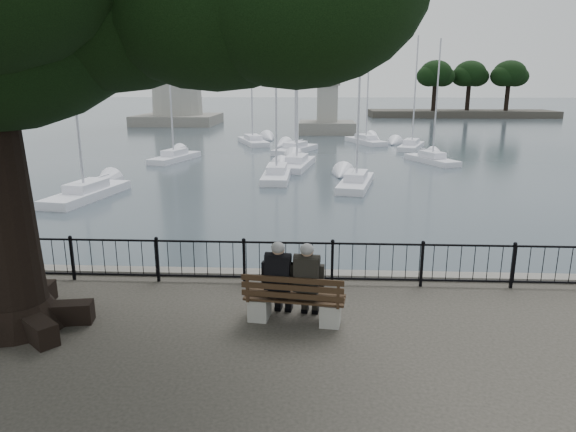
# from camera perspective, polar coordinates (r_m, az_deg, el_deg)

# --- Properties ---
(harbor) EXTENTS (260.00, 260.00, 1.20)m
(harbor) POSITION_cam_1_polar(r_m,az_deg,el_deg) (12.50, 0.12, -8.78)
(harbor) COLOR #68645E
(harbor) RESTS_ON ground
(railing) EXTENTS (22.06, 0.06, 1.00)m
(railing) POSITION_cam_1_polar(r_m,az_deg,el_deg) (11.65, 0.00, -4.96)
(railing) COLOR black
(railing) RESTS_ON ground
(bench) EXTENTS (1.98, 0.82, 1.01)m
(bench) POSITION_cam_1_polar(r_m,az_deg,el_deg) (9.92, 0.69, -9.83)
(bench) COLOR gray
(bench) RESTS_ON ground
(person_left) EXTENTS (0.51, 0.83, 1.60)m
(person_left) POSITION_cam_1_polar(r_m,az_deg,el_deg) (9.92, -0.92, -7.41)
(person_left) COLOR black
(person_left) RESTS_ON ground
(person_right) EXTENTS (0.51, 0.83, 1.60)m
(person_right) POSITION_cam_1_polar(r_m,az_deg,el_deg) (9.84, 2.21, -7.62)
(person_right) COLOR black
(person_right) RESTS_ON ground
(lighthouse) EXTENTS (10.64, 10.64, 32.34)m
(lighthouse) POSITION_cam_1_polar(r_m,az_deg,el_deg) (73.33, -12.65, 20.66)
(lighthouse) COLOR #68645E
(lighthouse) RESTS_ON ground
(lion_monument) EXTENTS (6.15, 6.15, 9.04)m
(lion_monument) POSITION_cam_1_polar(r_m,az_deg,el_deg) (58.50, 4.35, 11.38)
(lion_monument) COLOR #68645E
(lion_monument) RESTS_ON ground
(sailboat_a) EXTENTS (2.46, 5.75, 9.45)m
(sailboat_a) POSITION_cam_1_polar(r_m,az_deg,el_deg) (26.88, -21.42, 2.45)
(sailboat_a) COLOR white
(sailboat_a) RESTS_ON ground
(sailboat_b) EXTENTS (2.44, 5.81, 12.40)m
(sailboat_b) POSITION_cam_1_polar(r_m,az_deg,el_deg) (34.26, 1.00, 5.98)
(sailboat_b) COLOR white
(sailboat_b) RESTS_ON ground
(sailboat_c) EXTENTS (2.48, 5.40, 9.43)m
(sailboat_c) POSITION_cam_1_polar(r_m,az_deg,el_deg) (28.12, 7.54, 3.84)
(sailboat_c) COLOR white
(sailboat_c) RESTS_ON ground
(sailboat_d) EXTENTS (3.17, 5.08, 8.52)m
(sailboat_d) POSITION_cam_1_polar(r_m,az_deg,el_deg) (37.82, 15.66, 6.14)
(sailboat_d) COLOR white
(sailboat_d) RESTS_ON ground
(sailboat_e) EXTENTS (2.80, 5.46, 10.90)m
(sailboat_e) POSITION_cam_1_polar(r_m,az_deg,el_deg) (38.37, -12.46, 6.52)
(sailboat_e) COLOR white
(sailboat_e) RESTS_ON ground
(sailboat_f) EXTENTS (3.72, 5.82, 12.18)m
(sailboat_f) POSITION_cam_1_polar(r_m,az_deg,el_deg) (42.09, 0.83, 7.57)
(sailboat_f) COLOR white
(sailboat_f) RESTS_ON ground
(sailboat_g) EXTENTS (3.18, 5.54, 9.41)m
(sailboat_g) POSITION_cam_1_polar(r_m,az_deg,el_deg) (45.59, 13.53, 7.63)
(sailboat_g) COLOR white
(sailboat_g) RESTS_ON ground
(sailboat_h) EXTENTS (3.60, 6.17, 12.79)m
(sailboat_h) POSITION_cam_1_polar(r_m,az_deg,el_deg) (47.96, -3.91, 8.40)
(sailboat_h) COLOR white
(sailboat_h) RESTS_ON ground
(sailboat_i) EXTENTS (3.59, 5.88, 12.27)m
(sailboat_i) POSITION_cam_1_polar(r_m,az_deg,el_deg) (48.77, 8.62, 8.37)
(sailboat_i) COLOR white
(sailboat_i) RESTS_ON ground
(sailboat_j) EXTENTS (1.51, 5.35, 12.41)m
(sailboat_j) POSITION_cam_1_polar(r_m,az_deg,el_deg) (30.25, -1.25, 4.85)
(sailboat_j) COLOR white
(sailboat_j) RESTS_ON ground
(far_shore) EXTENTS (30.00, 8.60, 9.18)m
(far_shore) POSITION_cam_1_polar(r_m,az_deg,el_deg) (91.42, 19.21, 12.84)
(far_shore) COLOR #2E2C26
(far_shore) RESTS_ON ground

